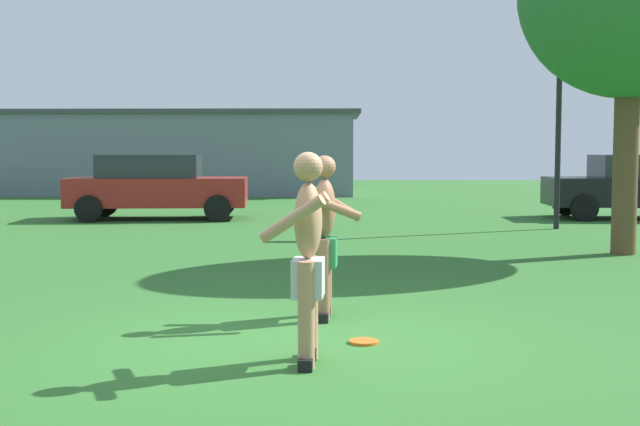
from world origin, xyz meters
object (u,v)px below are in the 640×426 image
object	(u,v)px
car_red_near_post	(156,186)
frisbee	(364,342)
lamp_post	(560,77)
player_near	(307,253)
car_black_mid_lot	(638,185)
player_in_green	(325,234)

from	to	relation	value
car_red_near_post	frisbee	bearing A→B (deg)	-70.36
lamp_post	player_near	bearing A→B (deg)	-113.99
player_near	car_black_mid_lot	size ratio (longest dim) A/B	0.38
frisbee	car_red_near_post	bearing A→B (deg)	109.64
player_in_green	car_black_mid_lot	xyz separation A→B (m)	(7.64, 12.24, -0.02)
player_near	lamp_post	distance (m)	12.52
car_black_mid_lot	lamp_post	distance (m)	4.60
player_in_green	car_black_mid_lot	distance (m)	14.42
player_near	car_red_near_post	distance (m)	14.27
player_near	car_red_near_post	size ratio (longest dim) A/B	0.38
player_near	lamp_post	world-z (taller)	lamp_post
frisbee	lamp_post	distance (m)	11.93
frisbee	car_red_near_post	xyz separation A→B (m)	(-4.63, 12.97, 0.81)
player_near	lamp_post	xyz separation A→B (m)	(5.00, 11.23, 2.37)
car_black_mid_lot	car_red_near_post	bearing A→B (deg)	-178.33
player_in_green	lamp_post	world-z (taller)	lamp_post
car_red_near_post	lamp_post	distance (m)	9.77
player_near	car_red_near_post	bearing A→B (deg)	106.95
car_black_mid_lot	lamp_post	xyz separation A→B (m)	(-2.76, -2.77, 2.42)
player_near	frisbee	world-z (taller)	player_near
car_black_mid_lot	frisbee	bearing A→B (deg)	-118.69
frisbee	lamp_post	world-z (taller)	lamp_post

